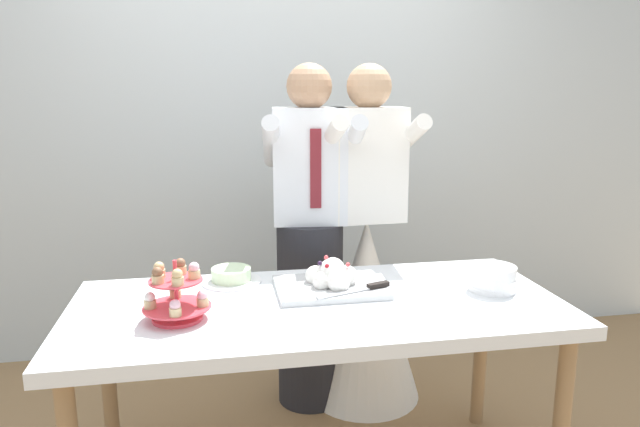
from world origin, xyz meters
name	(u,v)px	position (x,y,z in m)	size (l,w,h in m)	color
rear_wall	(274,105)	(0.00, 1.42, 1.45)	(5.20, 0.10, 2.90)	silver
dessert_table	(318,321)	(0.00, 0.00, 0.70)	(1.80, 0.80, 0.78)	silver
cupcake_stand	(176,295)	(-0.50, -0.08, 0.86)	(0.23, 0.23, 0.21)	#D83F4C
main_cake_tray	(332,280)	(0.07, 0.12, 0.82)	(0.43, 0.32, 0.13)	silver
plate_stack	(493,278)	(0.69, 0.00, 0.82)	(0.18, 0.18, 0.10)	white
round_cake	(231,276)	(-0.31, 0.28, 0.80)	(0.24, 0.24, 0.06)	white
person_groom	(310,257)	(0.08, 0.67, 0.75)	(0.50, 0.53, 1.66)	#232328
person_bride	(366,286)	(0.36, 0.67, 0.58)	(0.56, 0.56, 1.66)	white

